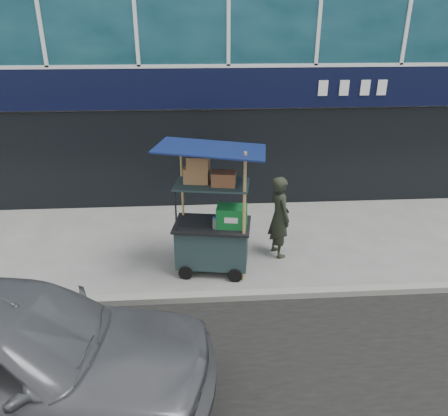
{
  "coord_description": "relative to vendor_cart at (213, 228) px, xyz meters",
  "views": [
    {
      "loc": [
        -0.79,
        -6.38,
        4.46
      ],
      "look_at": [
        -0.28,
        1.2,
        1.09
      ],
      "focal_mm": 35.0,
      "sensor_mm": 36.0,
      "label": 1
    }
  ],
  "objects": [
    {
      "name": "ground",
      "position": [
        0.5,
        -0.78,
        -0.87
      ],
      "size": [
        80.0,
        80.0,
        0.0
      ],
      "primitive_type": "plane",
      "color": "slate",
      "rests_on": "ground"
    },
    {
      "name": "vendor_cart",
      "position": [
        0.0,
        0.0,
        0.0
      ],
      "size": [
        2.02,
        1.58,
        2.49
      ],
      "rotation": [
        0.0,
        0.0,
        -0.16
      ],
      "color": "#1C2E2F",
      "rests_on": "ground"
    },
    {
      "name": "curb",
      "position": [
        0.5,
        -0.98,
        -0.81
      ],
      "size": [
        80.0,
        0.18,
        0.12
      ],
      "primitive_type": "cube",
      "color": "gray",
      "rests_on": "ground"
    },
    {
      "name": "parked_car",
      "position": [
        -2.56,
        -3.03,
        -0.03
      ],
      "size": [
        5.12,
        2.55,
        1.68
      ],
      "primitive_type": "imported",
      "rotation": [
        0.0,
        0.0,
        1.45
      ],
      "color": "#595B60",
      "rests_on": "ground"
    },
    {
      "name": "vendor_man",
      "position": [
        1.32,
        0.5,
        -0.04
      ],
      "size": [
        0.56,
        0.7,
        1.66
      ],
      "primitive_type": "imported",
      "rotation": [
        0.0,
        0.0,
        1.87
      ],
      "color": "#262A1F",
      "rests_on": "ground"
    }
  ]
}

